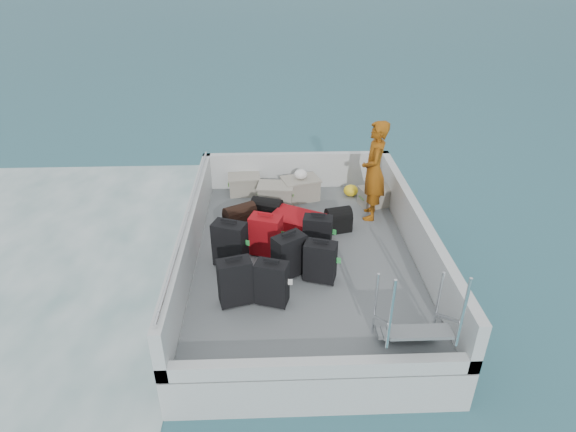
% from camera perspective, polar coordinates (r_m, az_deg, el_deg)
% --- Properties ---
extents(ground, '(160.00, 160.00, 0.00)m').
position_cam_1_polar(ground, '(7.89, 1.86, -8.21)').
color(ground, navy).
rests_on(ground, ground).
extents(wake_foam, '(10.00, 10.00, 0.00)m').
position_cam_1_polar(wake_foam, '(8.98, -30.71, -7.79)').
color(wake_foam, white).
rests_on(wake_foam, ground).
extents(ferry_hull, '(3.60, 5.00, 0.60)m').
position_cam_1_polar(ferry_hull, '(7.71, 1.90, -6.44)').
color(ferry_hull, silver).
rests_on(ferry_hull, ground).
extents(deck, '(3.30, 4.70, 0.02)m').
position_cam_1_polar(deck, '(7.54, 1.94, -4.52)').
color(deck, slate).
rests_on(deck, ferry_hull).
extents(deck_fittings, '(3.60, 5.00, 0.90)m').
position_cam_1_polar(deck_fittings, '(7.09, 4.96, -3.33)').
color(deck_fittings, silver).
rests_on(deck_fittings, deck).
extents(suitcase_0, '(0.49, 0.36, 0.68)m').
position_cam_1_polar(suitcase_0, '(6.40, -6.27, -7.84)').
color(suitcase_0, black).
rests_on(suitcase_0, deck).
extents(suitcase_1, '(0.54, 0.42, 0.71)m').
position_cam_1_polar(suitcase_1, '(7.13, -6.87, -3.40)').
color(suitcase_1, black).
rests_on(suitcase_1, deck).
extents(suitcase_3, '(0.47, 0.36, 0.64)m').
position_cam_1_polar(suitcase_3, '(6.37, -1.92, -8.02)').
color(suitcase_3, black).
rests_on(suitcase_3, deck).
extents(suitcase_4, '(0.52, 0.47, 0.66)m').
position_cam_1_polar(suitcase_4, '(6.87, 0.11, -4.77)').
color(suitcase_4, black).
rests_on(suitcase_4, deck).
extents(suitcase_5, '(0.54, 0.42, 0.66)m').
position_cam_1_polar(suitcase_5, '(7.36, -2.64, -2.34)').
color(suitcase_5, '#A10C10').
rests_on(suitcase_5, deck).
extents(suitcase_6, '(0.50, 0.38, 0.61)m').
position_cam_1_polar(suitcase_6, '(6.81, 3.84, -5.46)').
color(suitcase_6, black).
rests_on(suitcase_6, deck).
extents(suitcase_7, '(0.48, 0.33, 0.61)m').
position_cam_1_polar(suitcase_7, '(7.43, 3.51, -2.22)').
color(suitcase_7, black).
rests_on(suitcase_7, deck).
extents(suitcase_8, '(1.03, 0.92, 0.34)m').
position_cam_1_polar(suitcase_8, '(7.94, 1.17, -1.06)').
color(suitcase_8, '#A10C10').
rests_on(suitcase_8, deck).
extents(duffel_0, '(0.61, 0.52, 0.32)m').
position_cam_1_polar(duffel_0, '(8.19, -5.69, -0.28)').
color(duffel_0, black).
rests_on(duffel_0, deck).
extents(duffel_1, '(0.59, 0.45, 0.32)m').
position_cam_1_polar(duffel_1, '(8.37, -2.50, 0.52)').
color(duffel_1, black).
rests_on(duffel_1, deck).
extents(duffel_2, '(0.47, 0.39, 0.32)m').
position_cam_1_polar(duffel_2, '(8.11, 5.95, -0.63)').
color(duffel_2, black).
rests_on(duffel_2, deck).
extents(crate_0, '(0.60, 0.44, 0.34)m').
position_cam_1_polar(crate_0, '(9.31, -5.19, 3.64)').
color(crate_0, '#A29B8D').
rests_on(crate_0, deck).
extents(crate_1, '(0.66, 0.49, 0.37)m').
position_cam_1_polar(crate_1, '(8.86, -1.47, 2.46)').
color(crate_1, '#A29B8D').
rests_on(crate_1, deck).
extents(crate_2, '(0.74, 0.60, 0.39)m').
position_cam_1_polar(crate_2, '(9.07, 1.49, 3.18)').
color(crate_2, '#A29B8D').
rests_on(crate_2, deck).
extents(crate_3, '(0.61, 0.50, 0.32)m').
position_cam_1_polar(crate_3, '(8.99, 10.26, 2.20)').
color(crate_3, '#A29B8D').
rests_on(crate_3, deck).
extents(yellow_bag, '(0.28, 0.26, 0.22)m').
position_cam_1_polar(yellow_bag, '(9.29, 7.46, 3.02)').
color(yellow_bag, yellow).
rests_on(yellow_bag, deck).
extents(white_bag, '(0.24, 0.24, 0.18)m').
position_cam_1_polar(white_bag, '(8.95, 1.52, 4.81)').
color(white_bag, white).
rests_on(white_bag, crate_2).
extents(passenger, '(0.53, 0.71, 1.75)m').
position_cam_1_polar(passenger, '(8.29, 10.15, 5.28)').
color(passenger, orange).
rests_on(passenger, deck).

